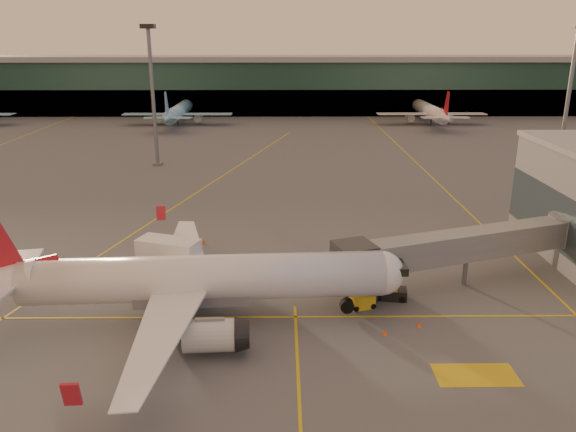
{
  "coord_description": "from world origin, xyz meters",
  "views": [
    {
      "loc": [
        3.93,
        -39.31,
        23.67
      ],
      "look_at": [
        4.47,
        18.54,
        5.0
      ],
      "focal_mm": 35.0,
      "sensor_mm": 36.0,
      "label": 1
    }
  ],
  "objects_px": {
    "catering_truck": "(170,259)",
    "gpu_cart": "(362,301)",
    "main_airplane": "(190,280)",
    "pushback_tug": "(390,292)"
  },
  "relations": [
    {
      "from": "catering_truck",
      "to": "gpu_cart",
      "type": "distance_m",
      "value": 19.26
    },
    {
      "from": "catering_truck",
      "to": "pushback_tug",
      "type": "height_order",
      "value": "catering_truck"
    },
    {
      "from": "catering_truck",
      "to": "pushback_tug",
      "type": "relative_size",
      "value": 1.98
    },
    {
      "from": "main_airplane",
      "to": "catering_truck",
      "type": "distance_m",
      "value": 8.2
    },
    {
      "from": "catering_truck",
      "to": "pushback_tug",
      "type": "distance_m",
      "value": 21.62
    },
    {
      "from": "gpu_cart",
      "to": "pushback_tug",
      "type": "bearing_deg",
      "value": 15.73
    },
    {
      "from": "main_airplane",
      "to": "pushback_tug",
      "type": "relative_size",
      "value": 11.5
    },
    {
      "from": "gpu_cart",
      "to": "pushback_tug",
      "type": "height_order",
      "value": "pushback_tug"
    },
    {
      "from": "gpu_cart",
      "to": "catering_truck",
      "type": "bearing_deg",
      "value": 146.53
    },
    {
      "from": "main_airplane",
      "to": "gpu_cart",
      "type": "relative_size",
      "value": 15.53
    }
  ]
}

